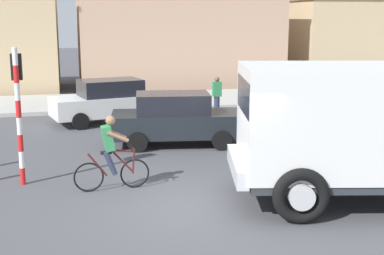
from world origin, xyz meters
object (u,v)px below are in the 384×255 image
(cyclist, at_px, (111,153))
(car_red_near, at_px, (176,119))
(traffic_light_pole, at_px, (18,97))
(pedestrian_near_kerb, at_px, (217,96))
(truck_foreground, at_px, (366,125))
(car_far_side, at_px, (108,101))

(cyclist, bearing_deg, car_red_near, 60.21)
(traffic_light_pole, relative_size, pedestrian_near_kerb, 1.98)
(truck_foreground, relative_size, car_far_side, 1.36)
(truck_foreground, distance_m, car_red_near, 6.69)
(pedestrian_near_kerb, bearing_deg, truck_foreground, -87.51)
(traffic_light_pole, distance_m, car_red_near, 5.46)
(traffic_light_pole, height_order, pedestrian_near_kerb, traffic_light_pole)
(truck_foreground, bearing_deg, pedestrian_near_kerb, 92.49)
(car_far_side, bearing_deg, pedestrian_near_kerb, -0.20)
(truck_foreground, xyz_separation_m, cyclist, (-5.15, 1.97, -0.80))
(traffic_light_pole, xyz_separation_m, car_red_near, (4.32, 3.09, -1.25))
(car_red_near, distance_m, car_far_side, 4.43)
(cyclist, relative_size, traffic_light_pole, 0.54)
(traffic_light_pole, relative_size, car_far_side, 0.75)
(cyclist, relative_size, pedestrian_near_kerb, 1.07)
(pedestrian_near_kerb, bearing_deg, cyclist, -120.23)
(truck_foreground, distance_m, cyclist, 5.57)
(car_red_near, relative_size, pedestrian_near_kerb, 2.59)
(truck_foreground, relative_size, cyclist, 3.36)
(traffic_light_pole, height_order, car_far_side, traffic_light_pole)
(cyclist, xyz_separation_m, traffic_light_pole, (-2.01, 0.95, 1.20))
(pedestrian_near_kerb, bearing_deg, car_red_near, -120.66)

